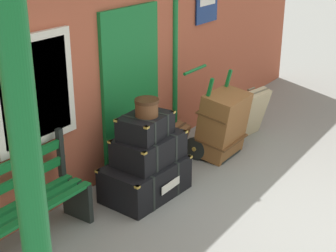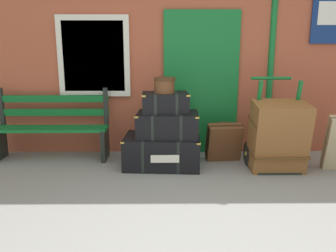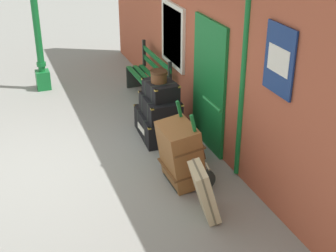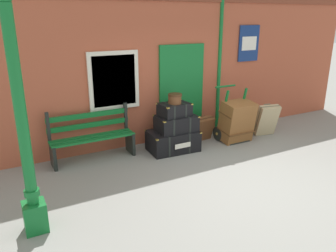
% 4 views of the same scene
% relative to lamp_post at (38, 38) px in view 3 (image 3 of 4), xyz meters
% --- Properties ---
extents(ground_plane, '(60.00, 60.00, 0.00)m').
position_rel_lamp_post_xyz_m(ground_plane, '(3.32, -0.24, -1.11)').
color(ground_plane, gray).
extents(brick_facade, '(10.40, 0.35, 3.20)m').
position_rel_lamp_post_xyz_m(brick_facade, '(3.31, 2.36, 0.49)').
color(brick_facade, '#AD5138').
rests_on(brick_facade, ground).
extents(lamp_post, '(0.28, 0.28, 2.93)m').
position_rel_lamp_post_xyz_m(lamp_post, '(0.00, 0.00, 0.00)').
color(lamp_post, '#146B2D').
rests_on(lamp_post, ground).
extents(platform_bench, '(1.60, 0.43, 1.01)m').
position_rel_lamp_post_xyz_m(platform_bench, '(1.33, 1.92, -0.67)').
color(platform_bench, '#146B2D').
rests_on(platform_bench, ground).
extents(steamer_trunk_base, '(1.05, 0.71, 0.43)m').
position_rel_lamp_post_xyz_m(steamer_trunk_base, '(2.92, 1.56, -0.90)').
color(steamer_trunk_base, black).
rests_on(steamer_trunk_base, ground).
extents(steamer_trunk_middle, '(0.84, 0.59, 0.33)m').
position_rel_lamp_post_xyz_m(steamer_trunk_middle, '(2.99, 1.55, -0.53)').
color(steamer_trunk_middle, black).
rests_on(steamer_trunk_middle, steamer_trunk_base).
extents(steamer_trunk_top, '(0.63, 0.48, 0.27)m').
position_rel_lamp_post_xyz_m(steamer_trunk_top, '(2.96, 1.57, -0.24)').
color(steamer_trunk_top, black).
rests_on(steamer_trunk_top, steamer_trunk_middle).
extents(round_hatbox, '(0.28, 0.28, 0.20)m').
position_rel_lamp_post_xyz_m(round_hatbox, '(2.95, 1.54, 0.00)').
color(round_hatbox, brown).
rests_on(round_hatbox, steamer_trunk_top).
extents(porters_trolley, '(0.71, 0.64, 1.19)m').
position_rel_lamp_post_xyz_m(porters_trolley, '(4.41, 1.52, -0.84)').
color(porters_trolley, black).
rests_on(porters_trolley, ground).
extents(large_brown_trunk, '(0.70, 0.56, 0.93)m').
position_rel_lamp_post_xyz_m(large_brown_trunk, '(4.41, 1.34, -0.64)').
color(large_brown_trunk, brown).
rests_on(large_brown_trunk, ground).
extents(suitcase_caramel, '(0.55, 0.45, 0.76)m').
position_rel_lamp_post_xyz_m(suitcase_caramel, '(5.28, 1.32, -0.74)').
color(suitcase_caramel, tan).
rests_on(suitcase_caramel, ground).
extents(suitcase_beige, '(0.51, 0.37, 0.56)m').
position_rel_lamp_post_xyz_m(suitcase_beige, '(3.79, 1.76, -0.83)').
color(suitcase_beige, brown).
rests_on(suitcase_beige, ground).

